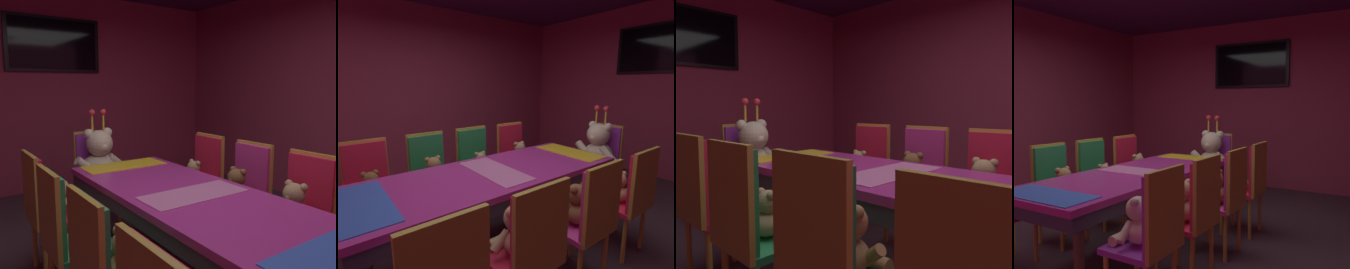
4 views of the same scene
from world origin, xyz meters
TOP-DOWN VIEW (x-y plane):
  - wall_back at (0.00, 3.20)m, footprint 5.20×0.12m
  - banquet_table at (0.00, 0.00)m, footprint 0.90×2.47m
  - chair_left_1 at (-0.83, -0.30)m, footprint 0.42×0.41m
  - teddy_left_1 at (-0.68, -0.30)m, footprint 0.25×0.32m
  - chair_left_2 at (-0.84, 0.29)m, footprint 0.42×0.41m
  - teddy_left_2 at (-0.70, 0.29)m, footprint 0.21×0.27m
  - chair_left_3 at (-0.81, 0.88)m, footprint 0.42×0.41m
  - teddy_left_3 at (-0.66, 0.88)m, footprint 0.25×0.32m
  - chair_right_1 at (0.83, -0.32)m, footprint 0.42×0.41m
  - teddy_right_1 at (0.68, -0.32)m, footprint 0.27×0.35m
  - chair_right_2 at (0.84, 0.27)m, footprint 0.42×0.41m
  - teddy_right_2 at (0.69, 0.27)m, footprint 0.26×0.34m
  - chair_right_3 at (0.84, 0.88)m, footprint 0.42×0.41m
  - teddy_right_3 at (0.70, 0.88)m, footprint 0.23×0.29m
  - throne_chair at (0.00, 1.78)m, footprint 0.41×0.42m
  - king_teddy_bear at (0.00, 1.62)m, footprint 0.61×0.47m
  - wall_tv at (0.00, 3.11)m, footprint 1.29×0.06m

SIDE VIEW (x-z plane):
  - teddy_left_2 at x=-0.70m, z-range 0.44..0.70m
  - teddy_right_3 at x=0.70m, z-range 0.44..0.72m
  - teddy_left_3 at x=-0.66m, z-range 0.44..0.74m
  - teddy_left_1 at x=-0.68m, z-range 0.44..0.74m
  - teddy_right_2 at x=0.69m, z-range 0.44..0.75m
  - chair_left_1 at x=-0.83m, z-range 0.10..1.09m
  - chair_left_2 at x=-0.84m, z-range 0.10..1.09m
  - chair_left_3 at x=-0.81m, z-range 0.10..1.09m
  - chair_right_1 at x=0.83m, z-range 0.10..1.09m
  - chair_right_2 at x=0.84m, z-range 0.10..1.09m
  - chair_right_3 at x=0.84m, z-range 0.10..1.09m
  - throne_chair at x=0.00m, z-range 0.10..1.09m
  - teddy_right_1 at x=0.68m, z-range 0.43..0.77m
  - banquet_table at x=0.00m, z-range 0.28..1.03m
  - king_teddy_bear at x=0.00m, z-range 0.32..1.10m
  - wall_back at x=0.00m, z-range 0.00..2.80m
  - wall_tv at x=0.00m, z-range 1.68..2.42m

